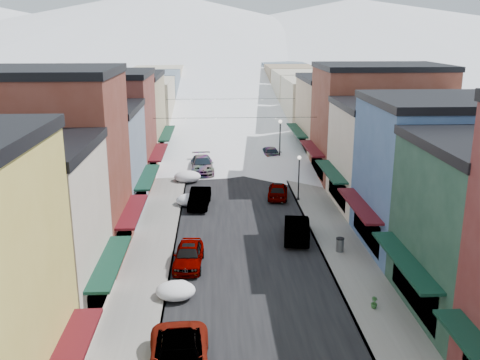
{
  "coord_description": "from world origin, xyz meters",
  "views": [
    {
      "loc": [
        -2.16,
        -13.05,
        14.71
      ],
      "look_at": [
        0.0,
        31.21,
        2.2
      ],
      "focal_mm": 40.0,
      "sensor_mm": 36.0,
      "label": 1
    }
  ],
  "objects": [
    {
      "name": "car_silver_sedan",
      "position": [
        -3.92,
        18.75,
        0.76
      ],
      "size": [
        2.04,
        4.57,
        1.53
      ],
      "primitive_type": "imported",
      "rotation": [
        0.0,
        0.0,
        -0.05
      ],
      "color": "#9A9DA1",
      "rests_on": "ground"
    },
    {
      "name": "bldg_l_grayblue",
      "position": [
        -13.19,
        29.0,
        4.51
      ],
      "size": [
        11.3,
        9.2,
        9.0
      ],
      "color": "gray",
      "rests_on": "ground"
    },
    {
      "name": "sidewalk_right",
      "position": [
        6.6,
        60.0,
        0.07
      ],
      "size": [
        3.2,
        160.0,
        0.15
      ],
      "primitive_type": "cube",
      "color": "gray",
      "rests_on": "ground"
    },
    {
      "name": "bldg_r_tan",
      "position": [
        13.19,
        49.0,
        4.76
      ],
      "size": [
        11.3,
        11.2,
        9.5
      ],
      "color": "tan",
      "rests_on": "ground"
    },
    {
      "name": "snow_pile_mid",
      "position": [
        -4.28,
        31.14,
        0.5
      ],
      "size": [
        2.45,
        2.71,
        1.04
      ],
      "color": "white",
      "rests_on": "ground"
    },
    {
      "name": "car_lane_white",
      "position": [
        1.82,
        62.6,
        0.75
      ],
      "size": [
        3.08,
        5.64,
        1.5
      ],
      "primitive_type": "imported",
      "rotation": [
        0.0,
        0.0,
        3.26
      ],
      "color": "silver",
      "rests_on": "ground"
    },
    {
      "name": "car_gray_suv",
      "position": [
        3.5,
        32.88,
        0.74
      ],
      "size": [
        2.32,
        4.52,
        1.47
      ],
      "primitive_type": "imported",
      "rotation": [
        0.0,
        0.0,
        3.0
      ],
      "color": "gray",
      "rests_on": "ground"
    },
    {
      "name": "trash_can",
      "position": [
        6.27,
        20.28,
        0.64
      ],
      "size": [
        0.56,
        0.56,
        0.95
      ],
      "color": "#57595C",
      "rests_on": "sidewalk_right"
    },
    {
      "name": "overhead_cables",
      "position": [
        0.0,
        47.5,
        6.2
      ],
      "size": [
        16.4,
        15.04,
        0.04
      ],
      "color": "black",
      "rests_on": "ground"
    },
    {
      "name": "bldg_l_brick_near",
      "position": [
        -13.69,
        20.5,
        6.26
      ],
      "size": [
        12.3,
        8.2,
        12.5
      ],
      "color": "maroon",
      "rests_on": "ground"
    },
    {
      "name": "bldg_r_blue",
      "position": [
        13.19,
        21.0,
        5.26
      ],
      "size": [
        11.3,
        9.2,
        10.5
      ],
      "color": "#3E5D8C",
      "rests_on": "ground"
    },
    {
      "name": "car_lane_silver",
      "position": [
        -1.8,
        62.63,
        0.78
      ],
      "size": [
        2.27,
        4.74,
        1.56
      ],
      "primitive_type": "imported",
      "rotation": [
        0.0,
        0.0,
        -0.1
      ],
      "color": "gray",
      "rests_on": "ground"
    },
    {
      "name": "snow_pile_near",
      "position": [
        -4.44,
        14.55,
        0.45
      ],
      "size": [
        2.25,
        2.58,
        0.95
      ],
      "color": "white",
      "rests_on": "ground"
    },
    {
      "name": "sidewalk_left",
      "position": [
        -6.6,
        60.0,
        0.07
      ],
      "size": [
        3.2,
        160.0,
        0.15
      ],
      "primitive_type": "cube",
      "color": "gray",
      "rests_on": "ground"
    },
    {
      "name": "distant_blocks",
      "position": [
        0.0,
        83.0,
        4.0
      ],
      "size": [
        34.0,
        55.0,
        8.0
      ],
      "color": "gray",
      "rests_on": "ground"
    },
    {
      "name": "car_green_sedan",
      "position": [
        3.72,
        23.04,
        0.83
      ],
      "size": [
        2.44,
        5.26,
        1.67
      ],
      "primitive_type": "imported",
      "rotation": [
        0.0,
        0.0,
        3.0
      ],
      "color": "black",
      "rests_on": "ground"
    },
    {
      "name": "car_dark_hatch",
      "position": [
        -3.5,
        30.79,
        0.76
      ],
      "size": [
        1.99,
        4.75,
        1.53
      ],
      "primitive_type": "imported",
      "rotation": [
        0.0,
        0.0,
        -0.08
      ],
      "color": "black",
      "rests_on": "ground"
    },
    {
      "name": "bldg_l_tan",
      "position": [
        -13.19,
        48.0,
        5.01
      ],
      "size": [
        11.3,
        11.2,
        10.0
      ],
      "color": "tan",
      "rests_on": "ground"
    },
    {
      "name": "road",
      "position": [
        0.0,
        60.0,
        0.01
      ],
      "size": [
        10.0,
        160.0,
        0.01
      ],
      "primitive_type": "cube",
      "color": "black",
      "rests_on": "ground"
    },
    {
      "name": "bldg_l_brick_far",
      "position": [
        -14.19,
        38.0,
        5.51
      ],
      "size": [
        13.3,
        9.2,
        11.0
      ],
      "color": "maroon",
      "rests_on": "ground"
    },
    {
      "name": "snow_pile_far",
      "position": [
        -4.88,
        38.61,
        0.54
      ],
      "size": [
        2.66,
        2.84,
        1.13
      ],
      "color": "white",
      "rests_on": "ground"
    },
    {
      "name": "curb_right",
      "position": [
        5.05,
        60.0,
        0.07
      ],
      "size": [
        0.1,
        160.0,
        0.15
      ],
      "primitive_type": "cube",
      "color": "slate",
      "rests_on": "ground"
    },
    {
      "name": "bldg_r_brick_far",
      "position": [
        14.19,
        39.0,
        5.76
      ],
      "size": [
        13.3,
        9.2,
        11.5
      ],
      "color": "maroon",
      "rests_on": "ground"
    },
    {
      "name": "streetlamp_far",
      "position": [
        5.2,
        45.63,
        3.24
      ],
      "size": [
        0.41,
        0.41,
        4.9
      ],
      "color": "black",
      "rests_on": "sidewalk_right"
    },
    {
      "name": "car_black_sedan",
      "position": [
        4.3,
        48.04,
        0.73
      ],
      "size": [
        2.52,
        5.19,
        1.46
      ],
      "primitive_type": "imported",
      "rotation": [
        0.0,
        0.0,
        3.24
      ],
      "color": "black",
      "rests_on": "ground"
    },
    {
      "name": "curb_left",
      "position": [
        -5.05,
        60.0,
        0.07
      ],
      "size": [
        0.1,
        160.0,
        0.15
      ],
      "primitive_type": "cube",
      "color": "slate",
      "rests_on": "ground"
    },
    {
      "name": "planter_far",
      "position": [
        6.37,
        12.57,
        0.47
      ],
      "size": [
        0.45,
        0.45,
        0.64
      ],
      "primitive_type": "imported",
      "rotation": [
        0.0,
        0.0,
        0.29
      ],
      "color": "#2D612C",
      "rests_on": "sidewalk_right"
    },
    {
      "name": "streetlamp_near",
      "position": [
        5.2,
        31.83,
        2.67
      ],
      "size": [
        0.33,
        0.33,
        4.0
      ],
      "color": "black",
      "rests_on": "sidewalk_right"
    },
    {
      "name": "car_silver_wagon",
      "position": [
        -3.5,
        42.31,
        0.84
      ],
      "size": [
        2.71,
        5.91,
        1.68
      ],
      "primitive_type": "imported",
      "rotation": [
        0.0,
        0.0,
        0.06
      ],
      "color": "#9EA1A6",
      "rests_on": "ground"
    },
    {
      "name": "bldg_r_cream",
      "position": [
        13.69,
        30.0,
        4.51
      ],
      "size": [
        12.3,
        9.2,
        9.0
      ],
      "color": "beige",
      "rests_on": "ground"
    },
    {
      "name": "mountain_ridge",
      "position": [
        -19.47,
        277.18,
        14.36
      ],
      "size": [
        670.0,
        340.0,
        34.0
      ],
      "color": "silver",
      "rests_on": "ground"
    }
  ]
}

